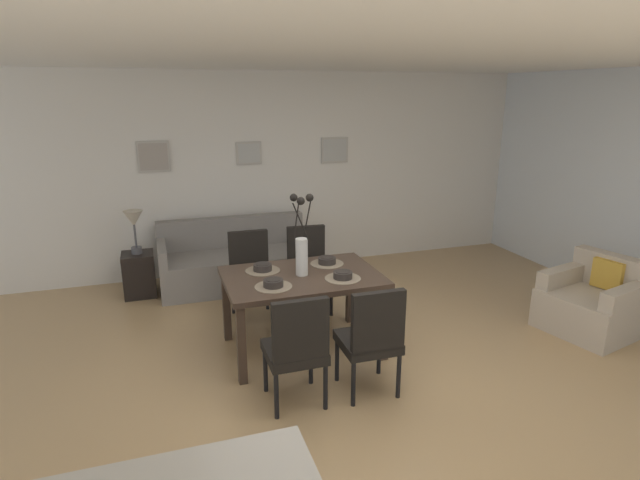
{
  "coord_description": "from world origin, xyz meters",
  "views": [
    {
      "loc": [
        -1.49,
        -3.4,
        2.33
      ],
      "look_at": [
        -0.0,
        1.1,
        0.96
      ],
      "focal_mm": 28.7,
      "sensor_mm": 36.0,
      "label": 1
    }
  ],
  "objects_px": {
    "dining_table": "(302,284)",
    "side_table": "(139,274)",
    "bowl_near_left": "(273,282)",
    "framed_picture_left": "(153,157)",
    "dining_chair_near_right": "(251,271)",
    "dining_chair_far_left": "(372,336)",
    "bowl_far_left": "(343,274)",
    "framed_picture_center": "(249,153)",
    "dining_chair_far_right": "(308,264)",
    "dining_chair_near_left": "(297,345)",
    "bowl_far_right": "(327,260)",
    "table_lamp": "(134,223)",
    "bowl_near_right": "(263,267)",
    "framed_picture_right": "(335,150)",
    "sofa": "(236,263)",
    "centerpiece_vase": "(302,245)",
    "armchair": "(594,303)"
  },
  "relations": [
    {
      "from": "dining_table",
      "to": "side_table",
      "type": "bearing_deg",
      "value": 127.73
    },
    {
      "from": "bowl_near_left",
      "to": "framed_picture_left",
      "type": "height_order",
      "value": "framed_picture_left"
    },
    {
      "from": "dining_chair_near_right",
      "to": "dining_chair_far_left",
      "type": "bearing_deg",
      "value": -71.38
    },
    {
      "from": "bowl_far_left",
      "to": "framed_picture_center",
      "type": "distance_m",
      "value": 2.74
    },
    {
      "from": "dining_chair_far_right",
      "to": "side_table",
      "type": "distance_m",
      "value": 2.06
    },
    {
      "from": "dining_chair_near_left",
      "to": "bowl_far_left",
      "type": "xyz_separation_m",
      "value": [
        0.61,
        0.65,
        0.27
      ]
    },
    {
      "from": "bowl_far_right",
      "to": "table_lamp",
      "type": "xyz_separation_m",
      "value": [
        -1.77,
        1.67,
        0.11
      ]
    },
    {
      "from": "bowl_near_right",
      "to": "table_lamp",
      "type": "bearing_deg",
      "value": 124.38
    },
    {
      "from": "dining_table",
      "to": "framed_picture_center",
      "type": "distance_m",
      "value": 2.56
    },
    {
      "from": "dining_chair_near_right",
      "to": "framed_picture_right",
      "type": "distance_m",
      "value": 2.36
    },
    {
      "from": "bowl_near_right",
      "to": "bowl_far_right",
      "type": "bearing_deg",
      "value": 0.0
    },
    {
      "from": "bowl_near_right",
      "to": "framed_picture_right",
      "type": "relative_size",
      "value": 0.45
    },
    {
      "from": "framed_picture_center",
      "to": "side_table",
      "type": "bearing_deg",
      "value": -160.83
    },
    {
      "from": "bowl_near_right",
      "to": "sofa",
      "type": "bearing_deg",
      "value": 89.52
    },
    {
      "from": "dining_chair_far_right",
      "to": "sofa",
      "type": "height_order",
      "value": "dining_chair_far_right"
    },
    {
      "from": "dining_chair_near_right",
      "to": "dining_chair_far_right",
      "type": "xyz_separation_m",
      "value": [
        0.64,
        0.0,
        0.0
      ]
    },
    {
      "from": "bowl_near_left",
      "to": "bowl_near_right",
      "type": "distance_m",
      "value": 0.43
    },
    {
      "from": "dining_chair_near_left",
      "to": "side_table",
      "type": "xyz_separation_m",
      "value": [
        -1.16,
        2.75,
        -0.25
      ]
    },
    {
      "from": "dining_table",
      "to": "dining_chair_far_right",
      "type": "height_order",
      "value": "dining_chair_far_right"
    },
    {
      "from": "dining_chair_near_left",
      "to": "table_lamp",
      "type": "xyz_separation_m",
      "value": [
        -1.16,
        2.75,
        0.38
      ]
    },
    {
      "from": "centerpiece_vase",
      "to": "framed_picture_center",
      "type": "relative_size",
      "value": 2.24
    },
    {
      "from": "dining_chair_near_left",
      "to": "table_lamp",
      "type": "bearing_deg",
      "value": 112.91
    },
    {
      "from": "bowl_near_right",
      "to": "framed_picture_left",
      "type": "height_order",
      "value": "framed_picture_left"
    },
    {
      "from": "dining_table",
      "to": "framed_picture_center",
      "type": "height_order",
      "value": "framed_picture_center"
    },
    {
      "from": "dining_chair_near_left",
      "to": "centerpiece_vase",
      "type": "height_order",
      "value": "centerpiece_vase"
    },
    {
      "from": "framed_picture_right",
      "to": "dining_chair_far_left",
      "type": "bearing_deg",
      "value": -104.89
    },
    {
      "from": "dining_chair_far_left",
      "to": "armchair",
      "type": "bearing_deg",
      "value": 7.93
    },
    {
      "from": "dining_chair_far_left",
      "to": "table_lamp",
      "type": "bearing_deg",
      "value": 122.31
    },
    {
      "from": "table_lamp",
      "to": "dining_chair_far_right",
      "type": "bearing_deg",
      "value": -28.81
    },
    {
      "from": "centerpiece_vase",
      "to": "dining_table",
      "type": "bearing_deg",
      "value": -124.65
    },
    {
      "from": "bowl_near_left",
      "to": "side_table",
      "type": "xyz_separation_m",
      "value": [
        -1.14,
        2.1,
        -0.52
      ]
    },
    {
      "from": "dining_table",
      "to": "bowl_near_right",
      "type": "relative_size",
      "value": 8.24
    },
    {
      "from": "dining_table",
      "to": "armchair",
      "type": "height_order",
      "value": "armchair"
    },
    {
      "from": "armchair",
      "to": "framed_picture_center",
      "type": "xyz_separation_m",
      "value": [
        -2.9,
        2.92,
        1.29
      ]
    },
    {
      "from": "dining_chair_near_left",
      "to": "dining_chair_near_right",
      "type": "bearing_deg",
      "value": 90.21
    },
    {
      "from": "dining_chair_far_right",
      "to": "armchair",
      "type": "xyz_separation_m",
      "value": [
        2.57,
        -1.43,
        -0.23
      ]
    },
    {
      "from": "sofa",
      "to": "side_table",
      "type": "relative_size",
      "value": 3.58
    },
    {
      "from": "dining_table",
      "to": "bowl_near_left",
      "type": "bearing_deg",
      "value": -145.84
    },
    {
      "from": "dining_chair_far_right",
      "to": "framed_picture_right",
      "type": "height_order",
      "value": "framed_picture_right"
    },
    {
      "from": "dining_chair_near_right",
      "to": "centerpiece_vase",
      "type": "bearing_deg",
      "value": -71.21
    },
    {
      "from": "bowl_near_left",
      "to": "framed_picture_center",
      "type": "xyz_separation_m",
      "value": [
        0.31,
        2.6,
        0.8
      ]
    },
    {
      "from": "dining_chair_far_right",
      "to": "table_lamp",
      "type": "bearing_deg",
      "value": 151.19
    },
    {
      "from": "dining_chair_near_right",
      "to": "dining_chair_far_left",
      "type": "xyz_separation_m",
      "value": [
        0.6,
        -1.79,
        0.0
      ]
    },
    {
      "from": "bowl_near_left",
      "to": "framed_picture_right",
      "type": "relative_size",
      "value": 0.45
    },
    {
      "from": "bowl_near_right",
      "to": "bowl_far_right",
      "type": "distance_m",
      "value": 0.63
    },
    {
      "from": "framed_picture_left",
      "to": "bowl_far_right",
      "type": "bearing_deg",
      "value": -55.61
    },
    {
      "from": "dining_table",
      "to": "sofa",
      "type": "xyz_separation_m",
      "value": [
        -0.3,
        1.9,
        -0.37
      ]
    },
    {
      "from": "dining_table",
      "to": "bowl_near_right",
      "type": "distance_m",
      "value": 0.4
    },
    {
      "from": "dining_table",
      "to": "dining_chair_far_left",
      "type": "xyz_separation_m",
      "value": [
        0.3,
        -0.9,
        -0.14
      ]
    },
    {
      "from": "dining_chair_near_left",
      "to": "table_lamp",
      "type": "distance_m",
      "value": 3.01
    }
  ]
}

